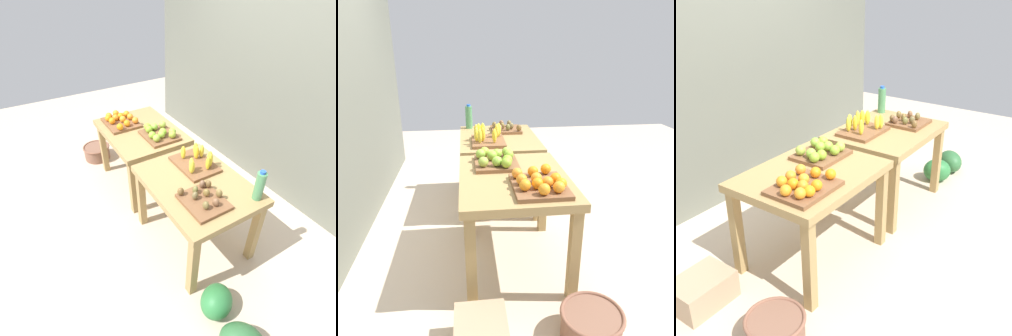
{
  "view_description": "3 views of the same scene",
  "coord_description": "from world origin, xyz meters",
  "views": [
    {
      "loc": [
        2.01,
        -1.16,
        2.28
      ],
      "look_at": [
        0.02,
        0.03,
        0.55
      ],
      "focal_mm": 29.05,
      "sensor_mm": 36.0,
      "label": 1
    },
    {
      "loc": [
        -2.8,
        0.33,
        1.66
      ],
      "look_at": [
        0.01,
        -0.01,
        0.6
      ],
      "focal_mm": 35.4,
      "sensor_mm": 36.0,
      "label": 2
    },
    {
      "loc": [
        -2.66,
        -1.75,
        2.06
      ],
      "look_at": [
        -0.1,
        0.03,
        0.6
      ],
      "focal_mm": 44.38,
      "sensor_mm": 36.0,
      "label": 3
    }
  ],
  "objects": [
    {
      "name": "banana_crate",
      "position": [
        0.35,
        0.13,
        0.8
      ],
      "size": [
        0.44,
        0.32,
        0.17
      ],
      "color": "brown",
      "rests_on": "display_table_right"
    },
    {
      "name": "watermelon_pile",
      "position": [
        1.42,
        -0.27,
        0.12
      ],
      "size": [
        0.69,
        0.41,
        0.25
      ],
      "color": "#2D6235",
      "rests_on": "ground_plane"
    },
    {
      "name": "apple_bin",
      "position": [
        -0.3,
        0.11,
        0.8
      ],
      "size": [
        0.42,
        0.34,
        0.11
      ],
      "color": "brown",
      "rests_on": "display_table_left"
    },
    {
      "name": "display_table_right",
      "position": [
        0.56,
        0.0,
        0.64
      ],
      "size": [
        1.04,
        0.8,
        0.75
      ],
      "color": "#9C7E4C",
      "rests_on": "ground_plane"
    },
    {
      "name": "kiwi_bin",
      "position": [
        0.79,
        -0.1,
        0.78
      ],
      "size": [
        0.36,
        0.32,
        0.1
      ],
      "color": "brown",
      "rests_on": "display_table_right"
    },
    {
      "name": "wicker_basket",
      "position": [
        -1.37,
        -0.35,
        0.11
      ],
      "size": [
        0.38,
        0.38,
        0.2
      ],
      "color": "brown",
      "rests_on": "ground_plane"
    },
    {
      "name": "orange_bin",
      "position": [
        -0.81,
        -0.14,
        0.79
      ],
      "size": [
        0.45,
        0.36,
        0.11
      ],
      "color": "brown",
      "rests_on": "display_table_left"
    },
    {
      "name": "water_bottle",
      "position": [
        0.98,
        0.3,
        0.88
      ],
      "size": [
        0.08,
        0.08,
        0.28
      ],
      "color": "#4C8C59",
      "rests_on": "display_table_right"
    },
    {
      "name": "ground_plane",
      "position": [
        0.0,
        0.0,
        0.0
      ],
      "size": [
        8.0,
        8.0,
        0.0
      ],
      "primitive_type": "plane",
      "color": "beige"
    },
    {
      "name": "display_table_left",
      "position": [
        -0.56,
        0.0,
        0.64
      ],
      "size": [
        1.04,
        0.8,
        0.75
      ],
      "color": "#9C7E4C",
      "rests_on": "ground_plane"
    }
  ]
}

